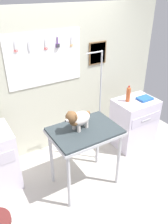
% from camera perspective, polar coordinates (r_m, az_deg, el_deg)
% --- Properties ---
extents(ground, '(4.40, 4.00, 0.04)m').
position_cam_1_polar(ground, '(3.40, 3.46, -18.91)').
color(ground, '#B3ADA5').
extents(rear_wall_panel, '(4.00, 0.11, 2.30)m').
position_cam_1_polar(rear_wall_panel, '(3.64, -7.49, 7.32)').
color(rear_wall_panel, '#B8B8A3').
rests_on(rear_wall_panel, ground).
extents(grooming_table, '(0.89, 0.63, 0.92)m').
position_cam_1_polar(grooming_table, '(2.94, 0.22, -6.12)').
color(grooming_table, '#B7B7BC').
rests_on(grooming_table, ground).
extents(grooming_arm, '(0.29, 0.11, 1.78)m').
position_cam_1_polar(grooming_arm, '(3.37, 3.84, -0.59)').
color(grooming_arm, '#B7B7BC').
rests_on(grooming_arm, ground).
extents(dog, '(0.40, 0.25, 0.30)m').
position_cam_1_polar(dog, '(2.79, -1.62, -1.69)').
color(dog, silver).
rests_on(dog, grooming_table).
extents(cabinet_right, '(0.68, 0.54, 0.86)m').
position_cam_1_polar(cabinet_right, '(4.03, 12.36, -2.58)').
color(cabinet_right, silver).
rests_on(cabinet_right, ground).
extents(soda_bottle, '(0.07, 0.07, 0.27)m').
position_cam_1_polar(soda_bottle, '(3.71, 11.09, 4.41)').
color(soda_bottle, '#B74E25').
rests_on(soda_bottle, cabinet_right).
extents(supply_tray, '(0.24, 0.18, 0.04)m').
position_cam_1_polar(supply_tray, '(3.88, 15.03, 3.31)').
color(supply_tray, blue).
rests_on(supply_tray, cabinet_right).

